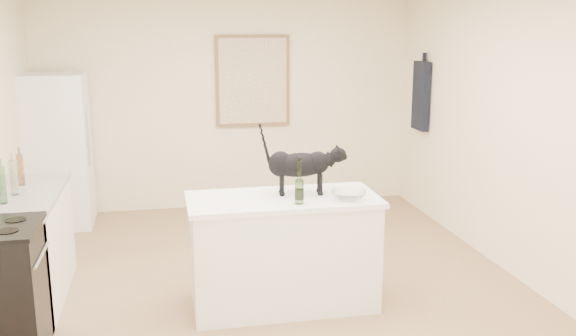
{
  "coord_description": "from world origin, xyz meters",
  "views": [
    {
      "loc": [
        -0.81,
        -4.85,
        2.22
      ],
      "look_at": [
        0.15,
        -0.15,
        1.12
      ],
      "focal_mm": 39.19,
      "sensor_mm": 36.0,
      "label": 1
    }
  ],
  "objects_px": {
    "fridge": "(57,151)",
    "wine_bottle": "(299,184)",
    "glass_bowl": "(349,195)",
    "black_cat": "(300,168)"
  },
  "relations": [
    {
      "from": "fridge",
      "to": "black_cat",
      "type": "xyz_separation_m",
      "value": [
        2.2,
        -2.49,
        0.26
      ]
    },
    {
      "from": "black_cat",
      "to": "glass_bowl",
      "type": "relative_size",
      "value": 2.25
    },
    {
      "from": "fridge",
      "to": "wine_bottle",
      "type": "distance_m",
      "value": 3.49
    },
    {
      "from": "fridge",
      "to": "wine_bottle",
      "type": "height_order",
      "value": "fridge"
    },
    {
      "from": "wine_bottle",
      "to": "black_cat",
      "type": "bearing_deg",
      "value": 76.95
    },
    {
      "from": "fridge",
      "to": "glass_bowl",
      "type": "distance_m",
      "value": 3.72
    },
    {
      "from": "black_cat",
      "to": "wine_bottle",
      "type": "xyz_separation_m",
      "value": [
        -0.06,
        -0.27,
        -0.05
      ]
    },
    {
      "from": "glass_bowl",
      "to": "fridge",
      "type": "bearing_deg",
      "value": 132.94
    },
    {
      "from": "wine_bottle",
      "to": "glass_bowl",
      "type": "relative_size",
      "value": 1.17
    },
    {
      "from": "wine_bottle",
      "to": "glass_bowl",
      "type": "height_order",
      "value": "wine_bottle"
    }
  ]
}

